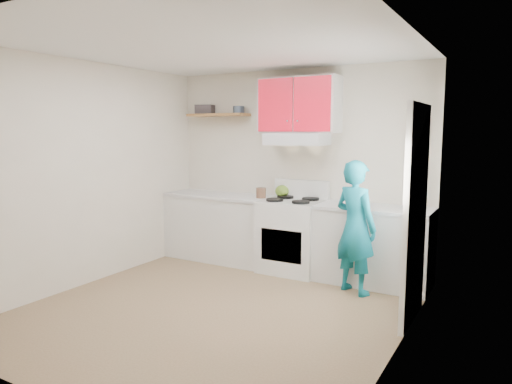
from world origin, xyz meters
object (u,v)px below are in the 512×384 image
Objects in this scene: tin at (239,110)px; kettle at (282,191)px; crock at (261,194)px; stove at (292,236)px; person at (355,227)px.

tin is 0.84× the size of kettle.
crock is (0.47, -0.21, -1.11)m from tin.
kettle reaches higher than stove.
kettle reaches higher than crock.
crock is 0.10× the size of person.
person is (1.41, -0.38, -0.23)m from crock.
crock is (-0.20, -0.23, -0.02)m from kettle.
kettle is 0.13× the size of person.
stove is 0.64m from kettle.
person reaches higher than kettle.
tin is 1.22m from crock.
stove is 5.91× the size of crock.
tin reaches higher than stove.
tin is at bearing 6.91° from person.
person is at bearing -15.05° from crock.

